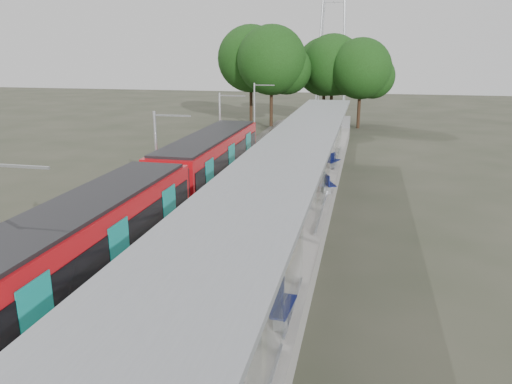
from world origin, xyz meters
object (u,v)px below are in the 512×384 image
bench_mid (327,182)px  info_pillar_near (202,333)px  litter_bin (321,182)px  bench_far (332,160)px  info_pillar_far (303,180)px  train (164,193)px  bench_near (281,303)px

bench_mid → info_pillar_near: size_ratio=0.75×
info_pillar_near → litter_bin: info_pillar_near is taller
bench_mid → litter_bin: 0.37m
bench_far → info_pillar_far: info_pillar_far is taller
train → info_pillar_far: bearing=36.7°
train → bench_near: bearing=-50.2°
info_pillar_far → litter_bin: 1.44m
bench_far → info_pillar_near: 22.56m
bench_mid → bench_far: 5.99m
bench_far → litter_bin: bearing=-69.8°
bench_near → bench_far: (0.05, 20.02, -0.06)m
bench_mid → bench_far: (-0.13, 5.99, -0.04)m
bench_far → info_pillar_far: bearing=-76.1°
bench_mid → litter_bin: litter_bin is taller
bench_near → litter_bin: size_ratio=1.51×
train → info_pillar_near: size_ratio=13.66×
bench_near → litter_bin: bearing=95.2°
litter_bin → info_pillar_far: bearing=-127.3°
train → litter_bin: (6.79, 5.54, -0.55)m
bench_far → info_pillar_far: (-1.04, -7.26, 0.39)m
bench_mid → info_pillar_near: (-1.69, -16.51, 0.35)m
info_pillar_near → info_pillar_far: size_ratio=1.00×
bench_near → info_pillar_near: size_ratio=0.75×
bench_mid → info_pillar_near: info_pillar_near is taller
bench_near → info_pillar_near: (-1.52, -2.48, 0.34)m
train → info_pillar_far: size_ratio=13.69×
bench_mid → info_pillar_far: 1.77m
bench_near → info_pillar_near: info_pillar_near is taller
train → bench_far: 13.64m
bench_mid → info_pillar_near: bearing=-118.3°
bench_far → litter_bin: (-0.20, -6.16, 0.02)m
bench_far → info_pillar_near: size_ratio=0.69×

